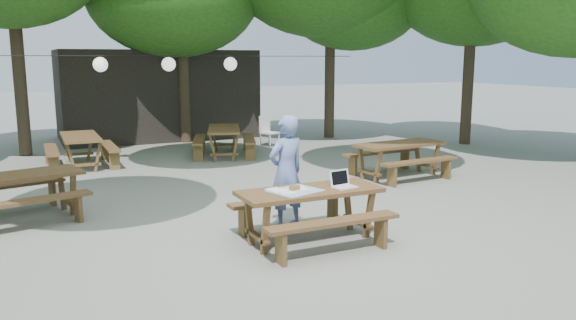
% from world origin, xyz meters
% --- Properties ---
extents(ground, '(80.00, 80.00, 0.00)m').
position_xyz_m(ground, '(0.00, 0.00, 0.00)').
color(ground, slate).
rests_on(ground, ground).
extents(pavilion, '(6.00, 3.00, 2.80)m').
position_xyz_m(pavilion, '(0.50, 10.50, 1.40)').
color(pavilion, black).
rests_on(pavilion, ground).
extents(main_picnic_table, '(2.00, 1.58, 0.75)m').
position_xyz_m(main_picnic_table, '(-0.05, -1.09, 0.39)').
color(main_picnic_table, '#4E2B1B').
rests_on(main_picnic_table, ground).
extents(picnic_table_nw, '(2.22, 1.98, 0.75)m').
position_xyz_m(picnic_table_nw, '(-3.76, 1.81, 0.39)').
color(picnic_table_nw, '#4E2B1B').
rests_on(picnic_table_nw, ground).
extents(picnic_table_ne, '(2.06, 1.72, 0.75)m').
position_xyz_m(picnic_table_ne, '(3.74, 1.92, 0.39)').
color(picnic_table_ne, '#4E2B1B').
rests_on(picnic_table_ne, ground).
extents(picnic_table_far_w, '(1.61, 2.01, 0.75)m').
position_xyz_m(picnic_table_far_w, '(-2.33, 6.17, 0.39)').
color(picnic_table_far_w, '#4E2B1B').
rests_on(picnic_table_far_w, ground).
extents(picnic_table_far_e, '(2.12, 2.32, 0.75)m').
position_xyz_m(picnic_table_far_e, '(1.22, 6.09, 0.39)').
color(picnic_table_far_e, '#4E2B1B').
rests_on(picnic_table_far_e, ground).
extents(woman, '(0.70, 0.54, 1.72)m').
position_xyz_m(woman, '(-0.04, -0.31, 0.86)').
color(woman, '#6C81C5').
rests_on(woman, ground).
extents(plastic_chair, '(0.58, 0.58, 0.90)m').
position_xyz_m(plastic_chair, '(2.96, 7.09, 0.26)').
color(plastic_chair, white).
rests_on(plastic_chair, ground).
extents(laptop, '(0.37, 0.31, 0.24)m').
position_xyz_m(laptop, '(0.43, -1.16, 0.81)').
color(laptop, white).
rests_on(laptop, main_picnic_table).
extents(tabletop_clutter, '(0.78, 0.72, 0.08)m').
position_xyz_m(tabletop_clutter, '(-0.28, -1.08, 0.76)').
color(tabletop_clutter, teal).
rests_on(tabletop_clutter, main_picnic_table).
extents(paper_lanterns, '(9.00, 0.34, 0.38)m').
position_xyz_m(paper_lanterns, '(-0.19, 6.00, 2.40)').
color(paper_lanterns, black).
rests_on(paper_lanterns, ground).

